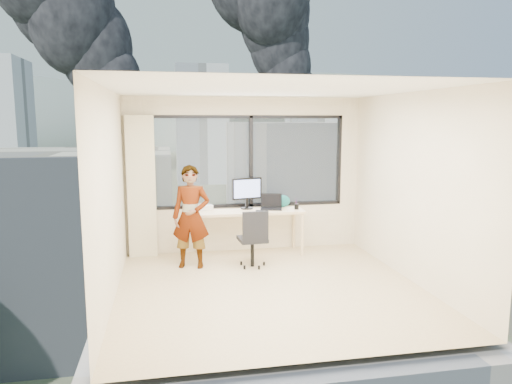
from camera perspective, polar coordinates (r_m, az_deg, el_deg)
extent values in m
cube|color=#CEBC86|center=(6.47, 1.68, -11.44)|extent=(4.00, 4.00, 0.01)
cube|color=white|center=(6.09, 1.79, 12.19)|extent=(4.00, 4.00, 0.01)
cube|color=beige|center=(4.25, 7.57, -3.96)|extent=(4.00, 0.01, 2.60)
cube|color=beige|center=(6.05, -17.11, -0.52)|extent=(0.01, 4.00, 2.60)
cube|color=beige|center=(6.86, 18.27, 0.48)|extent=(0.01, 4.00, 2.60)
cube|color=beige|center=(7.90, -13.57, 0.59)|extent=(0.45, 0.14, 2.30)
cube|color=beige|center=(7.93, -0.89, -4.84)|extent=(1.80, 0.60, 0.75)
imported|color=#2D2D33|center=(7.23, -7.80, -2.96)|extent=(0.64, 0.50, 1.56)
cube|color=white|center=(7.95, -6.63, -1.80)|extent=(0.40, 0.36, 0.08)
cube|color=black|center=(7.77, 0.40, -2.24)|extent=(0.13, 0.07, 0.01)
cylinder|color=black|center=(7.95, 4.88, -1.74)|extent=(0.08, 0.08, 0.09)
ellipsoid|color=#0E5549|center=(8.10, 3.17, -1.10)|extent=(0.30, 0.22, 0.21)
cube|color=#515B3D|center=(126.98, -10.06, 1.15)|extent=(400.00, 400.00, 0.04)
cube|color=beige|center=(37.89, -22.22, -6.12)|extent=(16.00, 12.00, 14.00)
cube|color=silver|center=(46.64, 6.03, -1.58)|extent=(14.00, 13.00, 16.00)
cube|color=silver|center=(126.29, -6.57, 8.01)|extent=(13.00, 13.00, 30.00)
cube|color=silver|center=(153.14, 6.92, 7.35)|extent=(15.00, 15.00, 26.00)
ellipsoid|color=slate|center=(341.71, 6.56, 5.85)|extent=(300.00, 220.00, 96.00)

